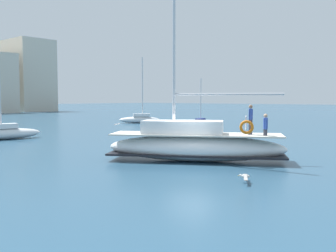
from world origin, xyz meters
name	(u,v)px	position (x,y,z in m)	size (l,w,h in m)	color
ground_plane	(192,162)	(0.00, 0.00, 0.00)	(400.00, 400.00, 0.00)	#284C66
main_sailboat	(194,144)	(0.35, 0.14, 0.92)	(7.09, 9.43, 13.83)	white
moored_cutter_left	(200,123)	(20.28, 14.60, 0.45)	(4.07, 1.64, 5.72)	navy
moored_cutter_right	(6,132)	(-1.20, 18.49, 0.58)	(5.76, 2.25, 7.30)	silver
moored_ketch_distant	(140,119)	(20.83, 25.20, 0.61)	(5.10, 4.63, 8.94)	silver
seagull	(245,176)	(-2.69, -4.72, 0.28)	(1.09, 0.77, 0.18)	silver
mooring_buoy	(202,138)	(8.47, 5.58, 0.24)	(0.80, 0.80, 1.00)	silver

